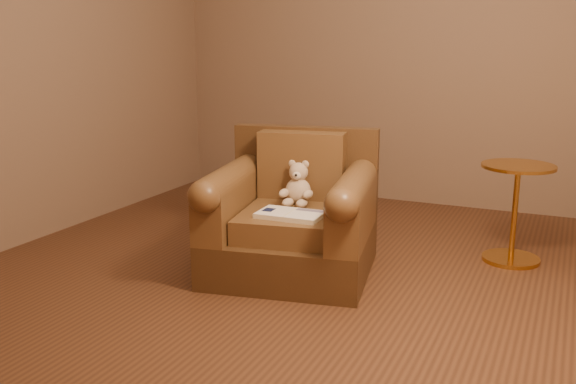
% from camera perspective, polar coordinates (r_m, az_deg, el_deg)
% --- Properties ---
extents(floor, '(4.00, 4.00, 0.00)m').
position_cam_1_polar(floor, '(3.96, 1.46, -7.11)').
color(floor, '#53301C').
rests_on(floor, ground).
extents(armchair, '(1.08, 1.05, 0.84)m').
position_cam_1_polar(armchair, '(3.89, 0.43, -2.42)').
color(armchair, '#472D17').
rests_on(armchair, floor).
extents(teddy_bear, '(0.20, 0.23, 0.28)m').
position_cam_1_polar(teddy_bear, '(3.92, 0.87, 0.40)').
color(teddy_bear, tan).
rests_on(teddy_bear, armchair).
extents(guidebook, '(0.38, 0.23, 0.03)m').
position_cam_1_polar(guidebook, '(3.65, 0.19, -2.02)').
color(guidebook, beige).
rests_on(guidebook, armchair).
extents(side_table, '(0.45, 0.45, 0.63)m').
position_cam_1_polar(side_table, '(4.30, 19.52, -1.51)').
color(side_table, gold).
rests_on(side_table, floor).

